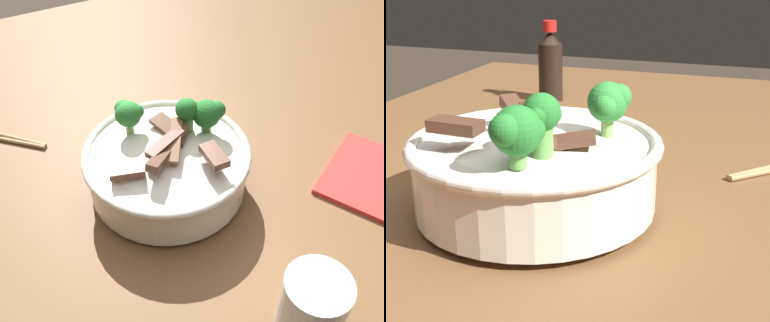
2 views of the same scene
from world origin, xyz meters
TOP-DOWN VIEW (x-y plane):
  - rice_bowl at (-0.06, -0.12)m, footprint 0.25×0.25m
  - soy_sauce_bottle at (-0.50, -0.28)m, footprint 0.04×0.04m

SIDE VIEW (x-z plane):
  - rice_bowl at x=-0.06m, z-range 0.74..0.88m
  - soy_sauce_bottle at x=-0.50m, z-range 0.75..0.89m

